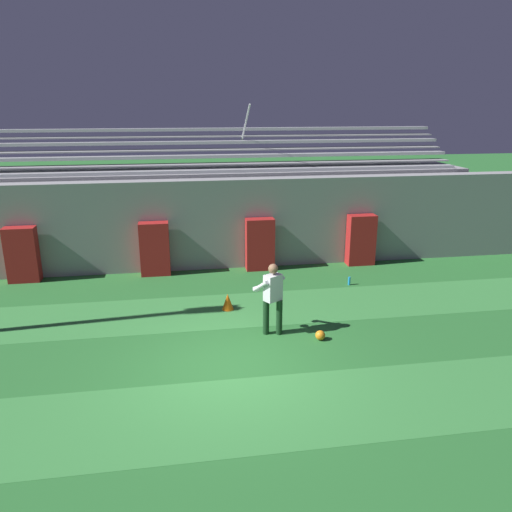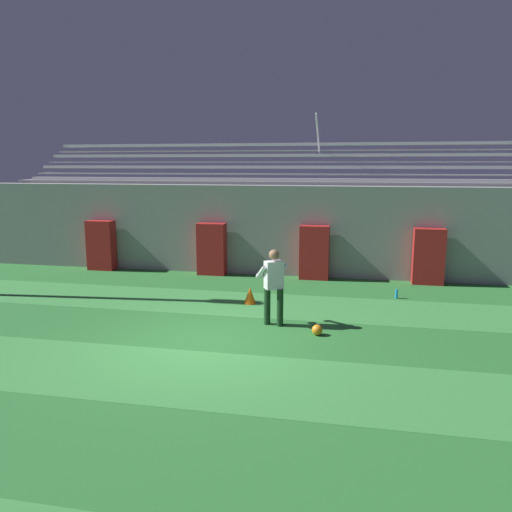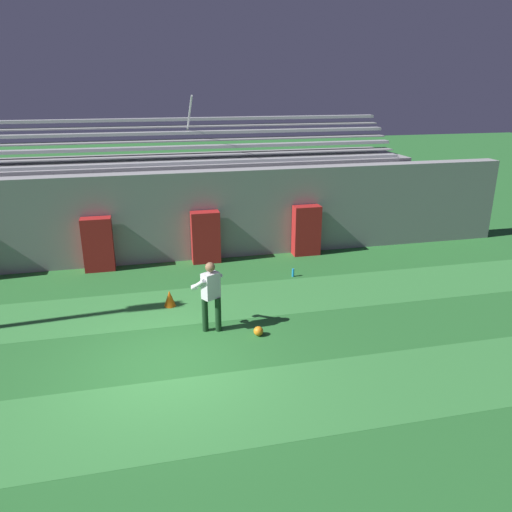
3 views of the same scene
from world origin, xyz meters
name	(u,v)px [view 1 (image 1 of 3)]	position (x,y,z in m)	size (l,w,h in m)	color
ground_plane	(230,367)	(0.00, 0.00, 0.00)	(80.00, 80.00, 0.00)	#286B2D
turf_stripe_mid	(240,413)	(0.00, -1.58, 0.00)	(28.00, 2.21, 0.01)	#38843D
turf_stripe_far	(218,311)	(0.00, 2.83, 0.00)	(28.00, 2.21, 0.01)	#38843D
back_wall	(206,224)	(0.00, 6.50, 1.40)	(24.00, 0.60, 2.80)	gray
padding_pillar_gate_left	(155,249)	(-1.61, 5.95, 0.82)	(0.88, 0.44, 1.63)	#B21E1E
padding_pillar_gate_right	(260,244)	(1.61, 5.95, 0.82)	(0.88, 0.44, 1.63)	#B21E1E
padding_pillar_far_left	(22,255)	(-5.40, 5.95, 0.82)	(0.88, 0.44, 1.63)	#B21E1E
padding_pillar_far_right	(361,240)	(4.92, 5.95, 0.82)	(0.88, 0.44, 1.63)	#B21E1E
bleacher_stand	(203,208)	(0.00, 8.49, 1.50)	(18.00, 3.35, 5.03)	gray
goalkeeper	(272,294)	(1.11, 1.34, 0.95)	(0.73, 0.70, 1.67)	#143319
soccer_ball	(320,335)	(2.11, 0.86, 0.11)	(0.22, 0.22, 0.22)	orange
traffic_cone	(228,302)	(0.27, 2.89, 0.21)	(0.30, 0.30, 0.42)	orange
water_bottle	(349,281)	(3.92, 4.12, 0.12)	(0.07, 0.07, 0.24)	#1E8CD8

